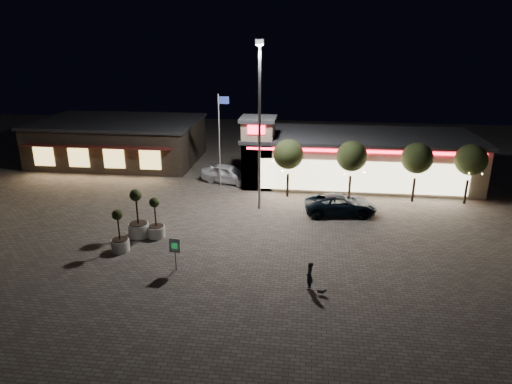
# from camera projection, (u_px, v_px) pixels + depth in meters

# --- Properties ---
(ground) EXTENTS (90.00, 90.00, 0.00)m
(ground) POSITION_uv_depth(u_px,v_px,m) (212.00, 254.00, 27.82)
(ground) COLOR #696055
(ground) RESTS_ON ground
(retail_building) EXTENTS (20.40, 8.40, 6.10)m
(retail_building) POSITION_uv_depth(u_px,v_px,m) (352.00, 157.00, 40.83)
(retail_building) COLOR gray
(retail_building) RESTS_ON ground
(restaurant_building) EXTENTS (16.40, 11.00, 4.30)m
(restaurant_building) POSITION_uv_depth(u_px,v_px,m) (120.00, 140.00, 47.38)
(restaurant_building) COLOR #382D23
(restaurant_building) RESTS_ON ground
(floodlight_pole) EXTENTS (0.60, 0.40, 12.38)m
(floodlight_pole) POSITION_uv_depth(u_px,v_px,m) (260.00, 118.00, 32.76)
(floodlight_pole) COLOR gray
(floodlight_pole) RESTS_ON ground
(flagpole) EXTENTS (0.95, 0.10, 8.00)m
(flagpole) POSITION_uv_depth(u_px,v_px,m) (220.00, 133.00, 38.63)
(flagpole) COLOR white
(flagpole) RESTS_ON ground
(string_tree_a) EXTENTS (2.42, 2.42, 4.79)m
(string_tree_a) POSITION_uv_depth(u_px,v_px,m) (288.00, 154.00, 36.49)
(string_tree_a) COLOR #332319
(string_tree_a) RESTS_ON ground
(string_tree_b) EXTENTS (2.42, 2.42, 4.79)m
(string_tree_b) POSITION_uv_depth(u_px,v_px,m) (352.00, 156.00, 35.93)
(string_tree_b) COLOR #332319
(string_tree_b) RESTS_ON ground
(string_tree_c) EXTENTS (2.42, 2.42, 4.79)m
(string_tree_c) POSITION_uv_depth(u_px,v_px,m) (417.00, 158.00, 35.37)
(string_tree_c) COLOR #332319
(string_tree_c) RESTS_ON ground
(string_tree_d) EXTENTS (2.42, 2.42, 4.79)m
(string_tree_d) POSITION_uv_depth(u_px,v_px,m) (471.00, 160.00, 34.92)
(string_tree_d) COLOR #332319
(string_tree_d) RESTS_ON ground
(pickup_truck) EXTENTS (5.54, 2.99, 1.48)m
(pickup_truck) POSITION_uv_depth(u_px,v_px,m) (341.00, 204.00, 33.81)
(pickup_truck) COLOR black
(pickup_truck) RESTS_ON ground
(white_sedan) EXTENTS (5.20, 3.30, 1.65)m
(white_sedan) POSITION_uv_depth(u_px,v_px,m) (228.00, 174.00, 40.83)
(white_sedan) COLOR white
(white_sedan) RESTS_ON ground
(pedestrian) EXTENTS (0.43, 0.60, 1.55)m
(pedestrian) POSITION_uv_depth(u_px,v_px,m) (309.00, 276.00, 23.84)
(pedestrian) COLOR black
(pedestrian) RESTS_ON ground
(dog) EXTENTS (0.46, 0.18, 0.25)m
(dog) POSITION_uv_depth(u_px,v_px,m) (322.00, 291.00, 23.45)
(dog) COLOR #59514C
(dog) RESTS_ON ground
(planter_left) EXTENTS (1.34, 1.34, 3.29)m
(planter_left) POSITION_uv_depth(u_px,v_px,m) (138.00, 222.00, 29.98)
(planter_left) COLOR silver
(planter_left) RESTS_ON ground
(planter_mid) EXTENTS (1.11, 1.11, 2.73)m
(planter_mid) POSITION_uv_depth(u_px,v_px,m) (120.00, 238.00, 28.04)
(planter_mid) COLOR silver
(planter_mid) RESTS_ON ground
(planter_right) EXTENTS (1.13, 1.13, 2.77)m
(planter_right) POSITION_uv_depth(u_px,v_px,m) (156.00, 225.00, 29.92)
(planter_right) COLOR silver
(planter_right) RESTS_ON ground
(valet_sign) EXTENTS (0.65, 0.13, 1.95)m
(valet_sign) POSITION_uv_depth(u_px,v_px,m) (175.00, 248.00, 25.58)
(valet_sign) COLOR gray
(valet_sign) RESTS_ON ground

